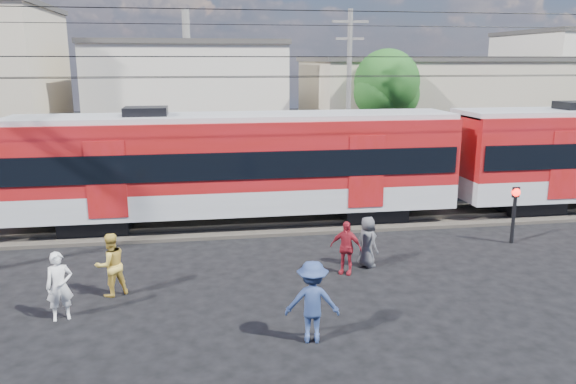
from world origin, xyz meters
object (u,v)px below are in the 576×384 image
pedestrian_a (59,286)px  pedestrian_c (312,302)px  crossing_signal (515,204)px  commuter_train (243,162)px

pedestrian_a → pedestrian_c: 6.07m
pedestrian_a → crossing_signal: (13.82, 3.61, 0.52)m
commuter_train → pedestrian_a: commuter_train is taller
pedestrian_a → pedestrian_c: (5.72, -2.02, 0.09)m
commuter_train → pedestrian_a: 8.95m
commuter_train → pedestrian_c: bearing=-85.6°
commuter_train → pedestrian_c: 9.41m
pedestrian_a → pedestrian_c: pedestrian_c is taller
pedestrian_c → crossing_signal: crossing_signal is taller
pedestrian_c → pedestrian_a: bearing=-9.7°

